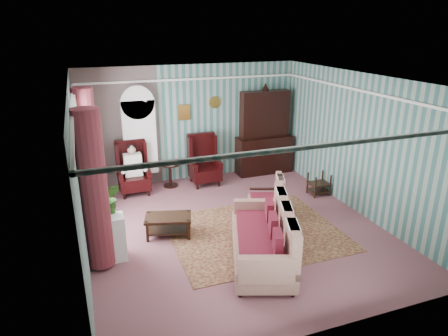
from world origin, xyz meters
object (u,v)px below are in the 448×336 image
object	(u,v)px
nest_table	(319,184)
floral_armchair	(266,197)
bookcase	(140,143)
wingback_left	(133,168)
round_side_table	(170,175)
wingback_right	(205,160)
coffee_table	(169,226)
seated_woman	(133,170)
sofa	(262,232)
plant_stand	(109,239)
dresser_hutch	(265,130)

from	to	relation	value
nest_table	floral_armchair	distance (m)	1.87
bookcase	wingback_left	world-z (taller)	bookcase
round_side_table	floral_armchair	bearing A→B (deg)	-58.84
wingback_right	nest_table	xyz separation A→B (m)	(2.32, -1.55, -0.35)
coffee_table	nest_table	bearing A→B (deg)	11.01
seated_woman	round_side_table	distance (m)	0.96
round_side_table	sofa	bearing A→B (deg)	-79.81
nest_table	coffee_table	bearing A→B (deg)	-168.99
floral_armchair	plant_stand	bearing A→B (deg)	119.24
round_side_table	plant_stand	size ratio (longest dim) A/B	0.75
wingback_left	nest_table	distance (m)	4.37
bookcase	dresser_hutch	size ratio (longest dim) A/B	0.95
dresser_hutch	plant_stand	xyz separation A→B (m)	(-4.30, -3.02, -0.78)
dresser_hutch	bookcase	bearing A→B (deg)	177.89
seated_woman	plant_stand	distance (m)	2.87
wingback_right	seated_woman	world-z (taller)	wingback_right
bookcase	sofa	bearing A→B (deg)	-71.81
wingback_left	floral_armchair	xyz separation A→B (m)	(2.35, -2.25, -0.14)
wingback_left	wingback_right	xyz separation A→B (m)	(1.75, 0.00, 0.00)
dresser_hutch	seated_woman	bearing A→B (deg)	-175.59
wingback_right	coffee_table	world-z (taller)	wingback_right
wingback_left	sofa	bearing A→B (deg)	-66.67
plant_stand	sofa	distance (m)	2.57
wingback_right	sofa	world-z (taller)	wingback_right
sofa	coffee_table	xyz separation A→B (m)	(-1.27, 1.41, -0.36)
bookcase	wingback_right	bearing A→B (deg)	-14.57
bookcase	coffee_table	size ratio (longest dim) A/B	2.60
wingback_right	round_side_table	world-z (taller)	wingback_right
wingback_left	coffee_table	world-z (taller)	wingback_left
wingback_right	sofa	xyz separation A→B (m)	(-0.16, -3.69, -0.07)
plant_stand	floral_armchair	distance (m)	3.19
wingback_right	floral_armchair	distance (m)	2.33
plant_stand	sofa	xyz separation A→B (m)	(2.39, -0.94, 0.16)
seated_woman	nest_table	distance (m)	4.37
bookcase	dresser_hutch	distance (m)	3.25
seated_woman	nest_table	world-z (taller)	seated_woman
wingback_left	sofa	distance (m)	4.01
dresser_hutch	coffee_table	xyz separation A→B (m)	(-3.18, -2.55, -0.98)
plant_stand	nest_table	bearing A→B (deg)	13.84
dresser_hutch	floral_armchair	size ratio (longest dim) A/B	2.45
dresser_hutch	wingback_left	distance (m)	3.55
bookcase	floral_armchair	size ratio (longest dim) A/B	2.33
bookcase	wingback_left	bearing A→B (deg)	-122.66
round_side_table	coffee_table	bearing A→B (deg)	-103.48
wingback_right	floral_armchair	size ratio (longest dim) A/B	1.30
coffee_table	plant_stand	bearing A→B (deg)	-157.20
dresser_hutch	round_side_table	bearing A→B (deg)	-177.36
nest_table	floral_armchair	bearing A→B (deg)	-157.94
seated_woman	plant_stand	bearing A→B (deg)	-106.22
wingback_left	seated_woman	xyz separation A→B (m)	(0.00, 0.00, -0.04)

